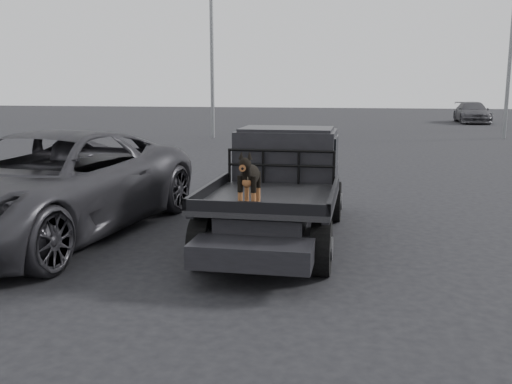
% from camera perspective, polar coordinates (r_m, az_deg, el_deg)
% --- Properties ---
extents(ground, '(120.00, 120.00, 0.00)m').
position_cam_1_polar(ground, '(7.78, -0.01, -8.43)').
color(ground, black).
rests_on(ground, ground).
extents(flatbed_ute, '(2.00, 5.40, 0.92)m').
position_cam_1_polar(flatbed_ute, '(9.46, 2.29, -2.08)').
color(flatbed_ute, black).
rests_on(flatbed_ute, ground).
extents(ute_cab, '(1.72, 1.30, 0.88)m').
position_cam_1_polar(ute_cab, '(10.24, 3.10, 3.99)').
color(ute_cab, black).
rests_on(ute_cab, flatbed_ute).
extents(headache_rack, '(1.80, 0.08, 0.55)m').
position_cam_1_polar(headache_rack, '(9.52, 2.50, 2.50)').
color(headache_rack, black).
rests_on(headache_rack, flatbed_ute).
extents(dog, '(0.32, 0.60, 0.74)m').
position_cam_1_polar(dog, '(7.66, -0.65, 1.25)').
color(dog, black).
rests_on(dog, flatbed_ute).
extents(parked_suv, '(3.58, 6.64, 1.77)m').
position_cam_1_polar(parked_suv, '(10.24, -20.21, 0.67)').
color(parked_suv, '#323136').
rests_on(parked_suv, ground).
extents(distant_car_b, '(2.01, 4.91, 1.42)m').
position_cam_1_polar(distant_car_b, '(42.32, 20.80, 7.45)').
color(distant_car_b, '#47464B').
rests_on(distant_car_b, ground).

